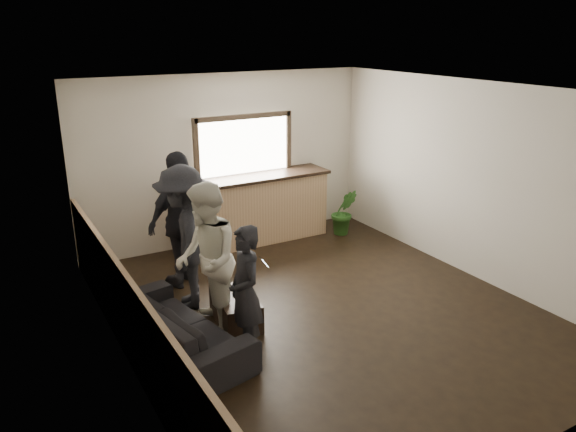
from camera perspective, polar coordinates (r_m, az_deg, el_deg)
ground at (r=7.37m, az=3.66°, el=-9.54°), size 5.00×6.00×0.01m
room_shell at (r=6.44m, az=-1.57°, el=0.48°), size 5.01×6.01×2.80m
bar_counter at (r=9.43m, az=-3.72°, el=1.10°), size 2.70×0.68×2.13m
sofa at (r=6.53m, az=-11.02°, el=-10.90°), size 1.18×2.12×0.59m
coffee_table at (r=7.01m, az=-5.33°, el=-9.45°), size 0.54×0.86×0.36m
cup_a at (r=7.05m, az=-6.46°, el=-7.23°), size 0.19×0.19×0.11m
cup_b at (r=6.84m, az=-3.88°, el=-8.08°), size 0.13×0.13×0.09m
potted_plant at (r=9.86m, az=5.71°, el=0.42°), size 0.55×0.49×0.82m
person_a at (r=6.11m, az=-4.36°, el=-7.79°), size 0.48×0.59×1.52m
person_b at (r=6.58m, az=-8.29°, el=-4.45°), size 0.91×1.04×1.83m
person_c at (r=7.21m, az=-10.48°, el=-2.24°), size 1.11×1.39×1.88m
person_d at (r=7.87m, az=-10.67°, el=-0.35°), size 1.22×0.83×1.92m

